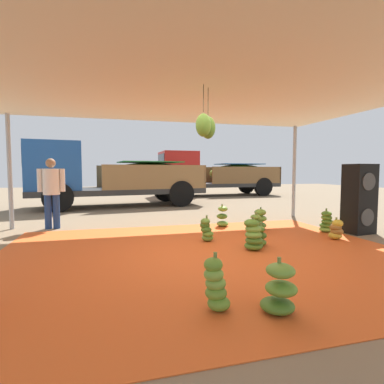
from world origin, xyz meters
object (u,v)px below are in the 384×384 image
banana_bunch_3 (336,230)px  banana_bunch_7 (326,222)px  banana_bunch_2 (253,236)px  cargo_truck_main (112,176)px  banana_bunch_9 (216,285)px  banana_bunch_0 (260,236)px  banana_bunch_4 (207,230)px  banana_bunch_6 (222,217)px  speaker_stack (359,199)px  banana_bunch_5 (260,220)px  cargo_truck_far (214,174)px  banana_bunch_10 (279,290)px  worker_0 (51,188)px  banana_bunch_1 (256,224)px

banana_bunch_3 → banana_bunch_7: size_ratio=0.83×
banana_bunch_2 → cargo_truck_main: bearing=107.6°
banana_bunch_9 → cargo_truck_main: 9.41m
banana_bunch_7 → cargo_truck_main: cargo_truck_main is taller
banana_bunch_0 → banana_bunch_2: (-0.25, -0.23, 0.08)m
banana_bunch_2 → cargo_truck_main: size_ratio=0.09×
banana_bunch_4 → banana_bunch_6: size_ratio=0.91×
banana_bunch_0 → banana_bunch_3: 1.72m
banana_bunch_3 → speaker_stack: (0.95, 0.43, 0.57)m
banana_bunch_5 → cargo_truck_far: size_ratio=0.08×
banana_bunch_0 → banana_bunch_9: banana_bunch_9 is taller
cargo_truck_main → banana_bunch_5: bearing=-59.1°
banana_bunch_0 → banana_bunch_9: 2.73m
banana_bunch_4 → banana_bunch_10: bearing=-94.5°
banana_bunch_4 → cargo_truck_far: size_ratio=0.08×
banana_bunch_4 → worker_0: bearing=145.0°
cargo_truck_far → cargo_truck_main: bearing=-145.0°
banana_bunch_5 → speaker_stack: bearing=-27.6°
banana_bunch_2 → banana_bunch_9: 2.39m
banana_bunch_10 → cargo_truck_far: size_ratio=0.08×
banana_bunch_10 → cargo_truck_far: (4.02, 13.42, 0.96)m
banana_bunch_3 → banana_bunch_5: 1.70m
banana_bunch_0 → speaker_stack: (2.67, 0.52, 0.58)m
speaker_stack → banana_bunch_9: bearing=-147.9°
cargo_truck_main → banana_bunch_7: bearing=-54.2°
banana_bunch_9 → banana_bunch_3: bearing=34.1°
banana_bunch_0 → banana_bunch_5: (0.78, 1.50, 0.04)m
banana_bunch_1 → banana_bunch_5: 0.39m
banana_bunch_5 → worker_0: size_ratio=0.30×
banana_bunch_3 → banana_bunch_7: 0.72m
banana_bunch_3 → speaker_stack: speaker_stack is taller
speaker_stack → cargo_truck_far: bearing=88.5°
banana_bunch_9 → speaker_stack: 5.10m
banana_bunch_7 → banana_bunch_0: bearing=-159.9°
banana_bunch_6 → banana_bunch_9: banana_bunch_9 is taller
banana_bunch_4 → speaker_stack: bearing=-1.6°
banana_bunch_3 → cargo_truck_far: 11.03m
banana_bunch_0 → banana_bunch_10: 2.64m
cargo_truck_far → worker_0: (-6.93, -8.18, -0.22)m
banana_bunch_3 → banana_bunch_6: bearing=131.6°
banana_bunch_0 → banana_bunch_5: 1.69m
banana_bunch_5 → worker_0: worker_0 is taller
banana_bunch_10 → banana_bunch_3: bearing=41.9°
banana_bunch_1 → banana_bunch_9: 4.02m
banana_bunch_7 → worker_0: bearing=160.8°
banana_bunch_1 → banana_bunch_7: 1.56m
banana_bunch_1 → speaker_stack: bearing=-17.8°
banana_bunch_10 → speaker_stack: 4.78m
banana_bunch_1 → banana_bunch_9: banana_bunch_9 is taller
banana_bunch_10 → banana_bunch_2: bearing=69.5°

